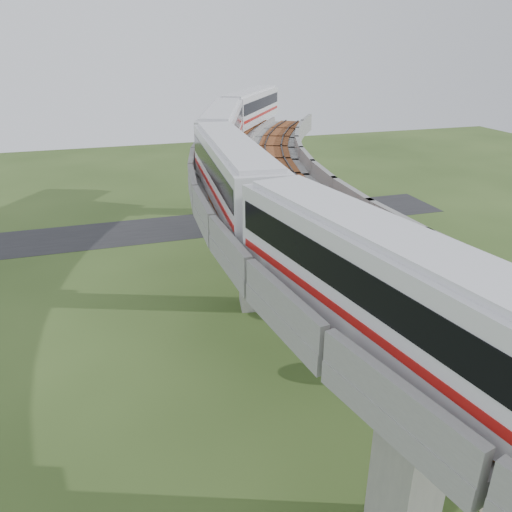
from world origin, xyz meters
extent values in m
plane|color=#31461C|center=(0.00, 0.00, 0.00)|extent=(160.00, 160.00, 0.00)
cube|color=gray|center=(14.00, -2.00, 0.02)|extent=(18.00, 26.00, 0.04)
cube|color=#232326|center=(0.00, 30.00, 0.01)|extent=(60.00, 8.00, 0.03)
cube|color=#99968E|center=(9.12, 31.80, 4.20)|extent=(2.86, 2.93, 8.40)
cube|color=#99968E|center=(9.12, 31.80, 9.00)|extent=(7.21, 5.74, 1.20)
cube|color=#99968E|center=(0.91, 10.42, 4.20)|extent=(2.35, 2.51, 8.40)
cube|color=#99968E|center=(0.91, 10.42, 9.00)|extent=(7.31, 3.58, 1.20)
cube|color=#99968E|center=(0.91, -10.42, 4.20)|extent=(2.35, 2.51, 8.40)
cube|color=#99968E|center=(0.91, -10.42, 9.00)|extent=(7.31, 3.58, 1.20)
cube|color=gray|center=(6.19, 26.54, 10.00)|extent=(16.42, 20.91, 0.80)
cube|color=gray|center=(2.33, 28.44, 10.90)|extent=(8.66, 17.08, 1.00)
cube|color=gray|center=(10.04, 24.64, 10.90)|extent=(8.66, 17.08, 1.00)
cube|color=brown|center=(4.21, 27.51, 10.46)|extent=(10.68, 18.08, 0.12)
cube|color=black|center=(4.21, 27.51, 10.58)|extent=(9.69, 17.59, 0.12)
cube|color=brown|center=(8.16, 25.56, 10.46)|extent=(10.68, 18.08, 0.12)
cube|color=black|center=(8.16, 25.56, 10.58)|extent=(9.69, 17.59, 0.12)
cube|color=gray|center=(0.70, 9.13, 10.00)|extent=(11.77, 20.03, 0.80)
cube|color=gray|center=(-3.55, 9.78, 10.90)|extent=(3.22, 18.71, 1.00)
cube|color=gray|center=(4.95, 8.47, 10.90)|extent=(3.22, 18.71, 1.00)
cube|color=brown|center=(-1.48, 9.46, 10.46)|extent=(5.44, 19.05, 0.12)
cube|color=black|center=(-1.48, 9.46, 10.58)|extent=(4.35, 18.88, 0.12)
cube|color=brown|center=(2.87, 8.79, 10.46)|extent=(5.44, 19.05, 0.12)
cube|color=black|center=(2.87, 8.79, 10.58)|extent=(4.35, 18.88, 0.12)
cube|color=gray|center=(0.70, -9.13, 10.00)|extent=(11.77, 20.03, 0.80)
cube|color=gray|center=(-3.55, -9.78, 10.90)|extent=(3.22, 18.71, 1.00)
cube|color=gray|center=(4.95, -8.47, 10.90)|extent=(3.22, 18.71, 1.00)
cube|color=brown|center=(-1.48, -9.46, 10.46)|extent=(5.44, 19.05, 0.12)
cube|color=black|center=(-1.48, -9.46, 10.58)|extent=(4.35, 18.88, 0.12)
cube|color=brown|center=(2.87, -8.79, 10.46)|extent=(5.44, 19.05, 0.12)
cube|color=black|center=(2.87, -8.79, 10.58)|extent=(4.35, 18.88, 0.12)
cube|color=silver|center=(-1.22, -10.98, 12.24)|extent=(5.31, 15.24, 3.20)
cube|color=silver|center=(-1.22, -10.98, 13.94)|extent=(4.64, 14.41, 0.22)
cube|color=black|center=(-1.22, -10.98, 12.69)|extent=(5.26, 14.66, 1.15)
cube|color=#A71310|center=(-1.22, -10.98, 11.49)|extent=(5.26, 14.66, 0.30)
cube|color=black|center=(-1.22, -10.98, 10.78)|extent=(4.12, 12.89, 0.28)
cube|color=silver|center=(-2.03, 4.56, 12.24)|extent=(3.79, 15.16, 3.20)
cube|color=silver|center=(-2.03, 4.56, 13.94)|extent=(3.20, 14.37, 0.22)
cube|color=black|center=(-2.03, 4.56, 12.69)|extent=(3.81, 14.56, 1.15)
cube|color=#A71310|center=(-2.03, 4.56, 11.49)|extent=(3.81, 14.56, 0.30)
cube|color=black|center=(-2.03, 4.56, 10.78)|extent=(2.83, 12.85, 0.28)
cube|color=silver|center=(1.04, 19.81, 12.24)|extent=(7.34, 15.08, 3.20)
cube|color=silver|center=(1.04, 19.81, 13.94)|extent=(6.59, 14.20, 0.22)
cube|color=black|center=(1.04, 19.81, 12.69)|extent=(7.20, 14.53, 1.15)
cube|color=#A71310|center=(1.04, 19.81, 11.49)|extent=(7.20, 14.53, 0.30)
cube|color=black|center=(1.04, 19.81, 10.78)|extent=(5.86, 12.69, 0.28)
cube|color=silver|center=(7.80, 33.82, 12.24)|extent=(10.42, 14.06, 3.20)
cube|color=silver|center=(7.80, 33.82, 13.94)|extent=(9.56, 13.13, 0.22)
cube|color=black|center=(7.80, 33.82, 12.69)|extent=(10.15, 13.59, 1.15)
cube|color=#A71310|center=(7.80, 33.82, 11.49)|extent=(10.15, 13.59, 0.30)
cube|color=black|center=(7.80, 33.82, 10.78)|extent=(8.53, 11.73, 0.28)
cylinder|color=#2D382D|center=(12.25, 19.29, 0.75)|extent=(0.08, 0.08, 1.50)
cube|color=#2D382D|center=(11.38, 16.98, 0.75)|extent=(1.69, 4.77, 1.40)
cylinder|color=#2D382D|center=(10.62, 14.63, 0.75)|extent=(0.08, 0.08, 1.50)
cube|color=#2D382D|center=(9.98, 12.24, 0.75)|extent=(1.23, 4.91, 1.40)
cylinder|color=#2D382D|center=(9.45, 9.83, 0.75)|extent=(0.08, 0.08, 1.50)
cube|color=#2D382D|center=(9.03, 7.39, 0.75)|extent=(0.75, 4.99, 1.40)
cylinder|color=#2D382D|center=(8.74, 4.94, 0.75)|extent=(0.08, 0.08, 1.50)
cube|color=#2D382D|center=(8.56, 2.47, 0.75)|extent=(0.27, 5.04, 1.40)
cylinder|color=#2D382D|center=(8.50, 0.00, 0.75)|extent=(0.08, 0.08, 1.50)
cube|color=#2D382D|center=(8.56, -2.47, 0.75)|extent=(0.27, 5.04, 1.40)
cylinder|color=#2D382D|center=(8.74, -4.94, 0.75)|extent=(0.08, 0.08, 1.50)
cube|color=#2D382D|center=(9.03, -7.39, 0.75)|extent=(0.75, 4.99, 1.40)
cylinder|color=#382314|center=(11.59, 21.96, 0.55)|extent=(0.18, 0.18, 1.09)
ellipsoid|color=#163C13|center=(11.59, 21.96, 1.95)|extent=(2.86, 2.86, 2.43)
cylinder|color=#382314|center=(9.41, 16.33, 0.87)|extent=(0.18, 0.18, 1.75)
ellipsoid|color=#163C13|center=(9.41, 16.33, 2.52)|extent=(2.58, 2.58, 2.19)
cylinder|color=#382314|center=(6.81, 6.96, 0.61)|extent=(0.18, 0.18, 1.22)
ellipsoid|color=#163C13|center=(6.81, 6.96, 2.03)|extent=(2.68, 2.68, 2.28)
cylinder|color=#382314|center=(6.28, -0.67, 0.68)|extent=(0.18, 0.18, 1.36)
ellipsoid|color=#163C13|center=(6.28, -0.67, 2.06)|extent=(2.35, 2.35, 2.00)
imported|color=silver|center=(11.30, -4.95, 0.61)|extent=(2.80, 3.59, 1.14)
imported|color=black|center=(13.46, 1.93, 0.64)|extent=(4.42, 2.69, 1.20)
camera|label=1|loc=(-9.13, -22.58, 19.14)|focal=35.00mm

